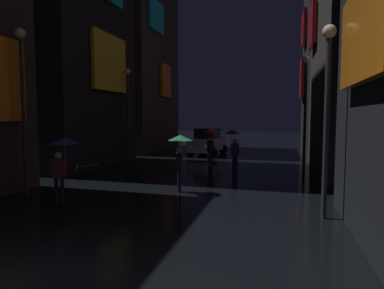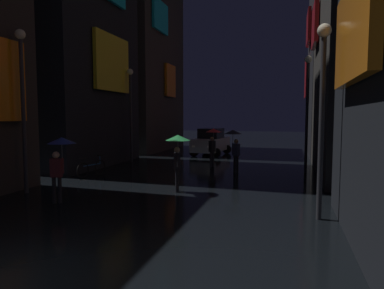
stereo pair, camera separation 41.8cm
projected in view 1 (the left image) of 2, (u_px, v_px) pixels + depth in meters
building_left_far at (140, 32)px, 28.03m from camera, size 4.25×8.78×19.42m
building_right_far at (336, 32)px, 23.65m from camera, size 4.25×7.14×17.24m
pedestrian_near_crossing_green at (180, 147)px, 12.37m from camera, size 0.90×0.90×2.12m
pedestrian_foreground_right_black at (233, 139)px, 16.90m from camera, size 0.90×0.90×2.12m
pedestrian_foreground_left_blue at (62, 152)px, 10.80m from camera, size 0.90×0.90×2.12m
pedestrian_far_right_red at (211, 137)px, 18.77m from camera, size 0.90×0.90×2.12m
bicycle_parked_at_storefront at (91, 168)px, 15.75m from camera, size 0.44×1.79×0.96m
car_distant at (207, 142)px, 24.71m from camera, size 2.54×4.28×1.92m
streetlamp_left_far at (128, 104)px, 20.38m from camera, size 0.36×0.36×5.61m
streetlamp_right_near at (327, 98)px, 9.09m from camera, size 0.36×0.36×5.19m
streetlamp_left_near at (23, 92)px, 12.02m from camera, size 0.36×0.36×5.85m
streetlamp_right_far at (305, 101)px, 16.79m from camera, size 0.36×0.36×5.71m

